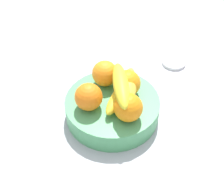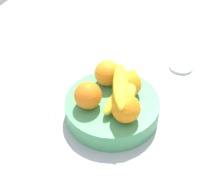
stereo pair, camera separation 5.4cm
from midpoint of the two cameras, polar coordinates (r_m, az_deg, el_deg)
ground_plane at (r=89.12cm, az=-1.04°, el=-3.93°), size 180.00×140.00×3.00cm
fruit_bowl at (r=83.76cm, az=-1.85°, el=-3.50°), size 25.73×25.73×5.74cm
orange_front_left at (r=77.91cm, az=-6.41°, el=-1.45°), size 7.25×7.25×7.25cm
orange_front_right at (r=74.79cm, az=1.02°, el=-3.49°), size 7.25×7.25×7.25cm
orange_center at (r=81.29cm, az=0.97°, el=1.14°), size 7.25×7.25×7.25cm
orange_back_left at (r=84.47cm, az=-3.18°, el=2.98°), size 7.25×7.25×7.25cm
banana_bunch at (r=78.68cm, az=0.24°, el=0.00°), size 18.79×10.28×8.40cm
jar_lid at (r=104.33cm, az=10.07°, el=5.02°), size 7.95×7.95×1.01cm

